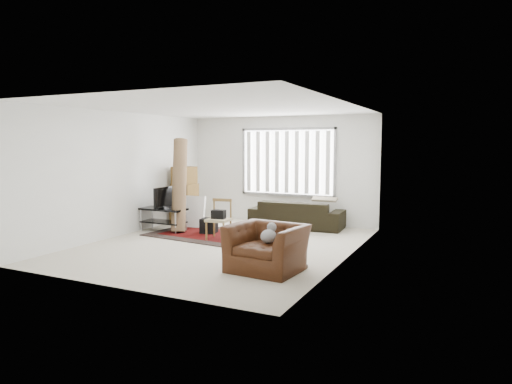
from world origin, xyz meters
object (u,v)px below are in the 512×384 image
at_px(sofa, 297,210).
at_px(armchair, 267,244).
at_px(moving_boxes, 185,197).
at_px(side_chair, 219,218).
at_px(tv_stand, 163,215).

distance_m(sofa, armchair, 3.84).
bearing_deg(moving_boxes, sofa, 14.35).
relative_size(sofa, side_chair, 2.61).
distance_m(tv_stand, armchair, 4.02).
xyz_separation_m(tv_stand, armchair, (3.51, -1.97, 0.03)).
bearing_deg(side_chair, armchair, -48.94).
height_order(sofa, side_chair, sofa).
height_order(tv_stand, armchair, armchair).
xyz_separation_m(moving_boxes, side_chair, (1.77, -1.33, -0.20)).
bearing_deg(moving_boxes, tv_stand, -82.63).
distance_m(moving_boxes, armchair, 4.75).
bearing_deg(tv_stand, sofa, 34.11).
relative_size(tv_stand, armchair, 0.89).
relative_size(moving_boxes, side_chair, 1.69).
bearing_deg(side_chair, moving_boxes, 136.44).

